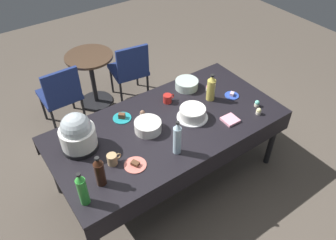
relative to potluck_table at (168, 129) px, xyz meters
name	(u,v)px	position (x,y,z in m)	size (l,w,h in m)	color
ground	(168,176)	(0.00, 0.00, -0.69)	(9.00, 9.00, 0.00)	brown
potluck_table	(168,129)	(0.00, 0.00, 0.00)	(2.20, 1.10, 0.75)	black
frosted_layer_cake	(193,113)	(0.24, -0.06, 0.12)	(0.30, 0.30, 0.12)	silver
slow_cooker	(77,134)	(-0.79, 0.19, 0.23)	(0.32, 0.32, 0.36)	black
glass_salad_bowl	(187,84)	(0.50, 0.36, 0.11)	(0.24, 0.24, 0.09)	#B2C6BC
ceramic_snack_bowl	(148,126)	(-0.20, 0.04, 0.11)	(0.25, 0.25, 0.10)	silver
dessert_plate_teal	(122,117)	(-0.31, 0.32, 0.08)	(0.18, 0.18, 0.06)	teal
dessert_plate_coral	(135,165)	(-0.51, -0.26, 0.07)	(0.19, 0.19, 0.04)	#E07266
dessert_plate_cobalt	(232,95)	(0.79, -0.02, 0.07)	(0.15, 0.15, 0.04)	#2D4CB2
cupcake_cocoa	(257,104)	(0.87, -0.29, 0.09)	(0.05, 0.05, 0.07)	beige
cupcake_rose	(142,114)	(-0.13, 0.23, 0.09)	(0.05, 0.05, 0.07)	beige
cupcake_lemon	(259,111)	(0.80, -0.38, 0.09)	(0.05, 0.05, 0.07)	beige
cupcake_berry	(208,88)	(0.66, 0.19, 0.09)	(0.05, 0.05, 0.07)	beige
soda_bottle_lime_soda	(82,189)	(-0.99, -0.35, 0.21)	(0.07, 0.07, 0.32)	green
soda_bottle_ginger_ale	(211,88)	(0.57, 0.07, 0.20)	(0.09, 0.09, 0.29)	gold
soda_bottle_cola	(100,172)	(-0.82, -0.26, 0.20)	(0.08, 0.08, 0.29)	#33190F
soda_bottle_water	(177,138)	(-0.14, -0.33, 0.22)	(0.07, 0.07, 0.34)	silver
coffee_mug_red	(168,98)	(0.19, 0.28, 0.10)	(0.13, 0.09, 0.09)	#B2231E
coffee_mug_tan	(112,159)	(-0.65, -0.13, 0.11)	(0.13, 0.08, 0.10)	tan
paper_napkin_stack	(230,120)	(0.51, -0.30, 0.07)	(0.14, 0.14, 0.02)	pink
maroon_chair_left	(61,93)	(-0.55, 1.41, -0.20)	(0.44, 0.44, 0.85)	navy
maroon_chair_right	(130,68)	(0.39, 1.41, -0.20)	(0.50, 0.50, 0.85)	navy
round_cafe_table	(91,71)	(-0.05, 1.63, -0.19)	(0.60, 0.60, 0.72)	#473323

